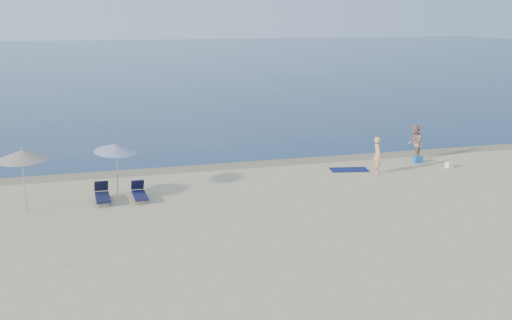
{
  "coord_description": "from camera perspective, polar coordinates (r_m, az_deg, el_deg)",
  "views": [
    {
      "loc": [
        -9.95,
        -9.64,
        7.09
      ],
      "look_at": [
        -2.17,
        16.0,
        1.0
      ],
      "focal_mm": 45.0,
      "sensor_mm": 36.0,
      "label": 1
    }
  ],
  "objects": [
    {
      "name": "person_right",
      "position": [
        32.92,
        13.95,
        1.52
      ],
      "size": [
        1.01,
        1.07,
        1.73
      ],
      "primitive_type": "imported",
      "rotation": [
        0.0,
        0.0,
        -2.16
      ],
      "color": "#B1755D",
      "rests_on": "ground"
    },
    {
      "name": "umbrella_far",
      "position": [
        24.68,
        -20.07,
        0.43
      ],
      "size": [
        2.37,
        2.38,
        2.42
      ],
      "rotation": [
        0.0,
        0.0,
        -0.38
      ],
      "color": "silver",
      "rests_on": "ground"
    },
    {
      "name": "wet_sand_strip",
      "position": [
        31.51,
        1.97,
        -0.21
      ],
      "size": [
        240.0,
        1.6,
        0.0
      ],
      "primitive_type": "cube",
      "color": "#847254",
      "rests_on": "ground"
    },
    {
      "name": "umbrella_near",
      "position": [
        26.03,
        -12.37,
        1.08
      ],
      "size": [
        2.04,
        2.05,
        2.23
      ],
      "rotation": [
        0.0,
        0.0,
        0.21
      ],
      "color": "silver",
      "rests_on": "ground"
    },
    {
      "name": "blue_cooler",
      "position": [
        32.41,
        14.15,
        0.06
      ],
      "size": [
        0.47,
        0.35,
        0.32
      ],
      "primitive_type": "cube",
      "rotation": [
        0.0,
        0.0,
        0.06
      ],
      "color": "#1E5BA6",
      "rests_on": "ground"
    },
    {
      "name": "lounger_right",
      "position": [
        25.54,
        -10.32,
        -2.95
      ],
      "size": [
        0.5,
        1.54,
        0.68
      ],
      "rotation": [
        0.0,
        0.0,
        -0.0
      ],
      "color": "#16173D",
      "rests_on": "ground"
    },
    {
      "name": "sea",
      "position": [
        110.32,
        -11.82,
        8.85
      ],
      "size": [
        240.0,
        160.0,
        0.01
      ],
      "primitive_type": "cube",
      "color": "#0B2447",
      "rests_on": "ground"
    },
    {
      "name": "lounger_left",
      "position": [
        25.52,
        -13.49,
        -3.08
      ],
      "size": [
        0.54,
        1.63,
        0.72
      ],
      "rotation": [
        0.0,
        0.0,
        -0.0
      ],
      "color": "black",
      "rests_on": "ground"
    },
    {
      "name": "beach_towel",
      "position": [
        30.25,
        8.26,
        -0.86
      ],
      "size": [
        1.89,
        1.31,
        0.03
      ],
      "primitive_type": "cube",
      "rotation": [
        0.0,
        0.0,
        -0.22
      ],
      "color": "#0E1446",
      "rests_on": "ground"
    },
    {
      "name": "white_bag",
      "position": [
        31.76,
        16.8,
        -0.4
      ],
      "size": [
        0.36,
        0.33,
        0.27
      ],
      "primitive_type": "cube",
      "rotation": [
        0.0,
        0.0,
        0.21
      ],
      "color": "white",
      "rests_on": "ground"
    },
    {
      "name": "person_left",
      "position": [
        29.62,
        10.76,
        0.41
      ],
      "size": [
        0.51,
        0.68,
        1.7
      ],
      "primitive_type": "imported",
      "rotation": [
        0.0,
        0.0,
        1.39
      ],
      "color": "tan",
      "rests_on": "ground"
    }
  ]
}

